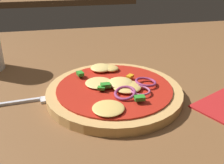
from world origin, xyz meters
The scene contains 3 objects.
dining_table centered at (0.00, 0.00, 0.02)m, with size 1.41×1.03×0.04m.
pizza centered at (-0.06, -0.01, 0.05)m, with size 0.25×0.25×0.03m.
fork centered at (-0.21, 0.00, 0.04)m, with size 0.17×0.03×0.01m.
Camera 1 is at (-0.15, -0.41, 0.27)m, focal length 41.21 mm.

